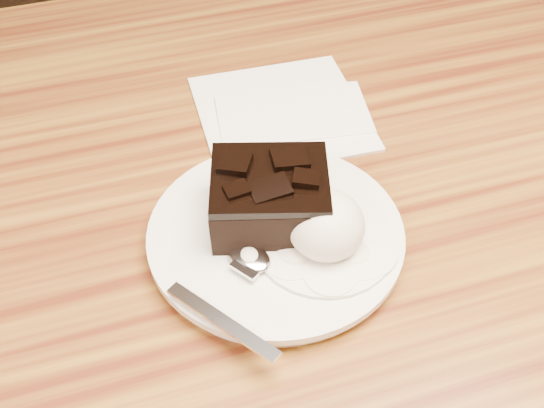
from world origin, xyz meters
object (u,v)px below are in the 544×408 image
object	(u,v)px
ice_cream_scoop	(326,224)
brownie	(270,200)
plate	(276,238)
spoon	(249,259)
napkin	(281,112)
dining_table	(292,379)

from	to	relation	value
ice_cream_scoop	brownie	bearing A→B (deg)	130.91
plate	spoon	xyz separation A→B (m)	(-0.03, -0.03, 0.01)
brownie	napkin	distance (m)	0.17
dining_table	plate	world-z (taller)	plate
plate	ice_cream_scoop	world-z (taller)	ice_cream_scoop
brownie	ice_cream_scoop	world-z (taller)	ice_cream_scoop
plate	spoon	world-z (taller)	spoon
plate	brownie	distance (m)	0.03
plate	napkin	bearing A→B (deg)	70.17
spoon	napkin	world-z (taller)	spoon
dining_table	ice_cream_scoop	distance (m)	0.43
dining_table	ice_cream_scoop	bearing A→B (deg)	-98.22
brownie	spoon	size ratio (longest dim) A/B	0.62
plate	napkin	size ratio (longest dim) A/B	1.30
plate	ice_cream_scoop	bearing A→B (deg)	-36.33
brownie	ice_cream_scoop	bearing A→B (deg)	-49.09
brownie	napkin	xyz separation A→B (m)	(0.06, 0.15, -0.04)
brownie	dining_table	bearing A→B (deg)	50.79
dining_table	napkin	size ratio (longest dim) A/B	7.25
spoon	napkin	distance (m)	0.21
brownie	ice_cream_scoop	distance (m)	0.05
plate	napkin	xyz separation A→B (m)	(0.06, 0.17, -0.01)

